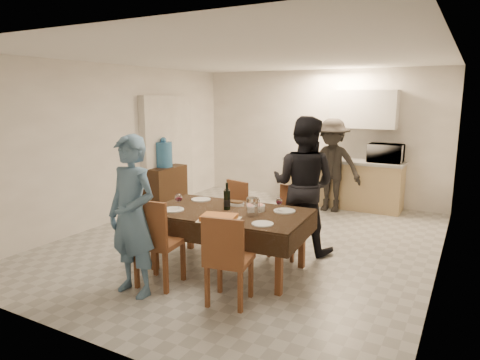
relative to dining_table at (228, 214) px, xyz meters
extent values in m
cube|color=#ACACA7|center=(-0.24, 1.03, -0.70)|extent=(5.00, 6.00, 0.02)
cube|color=white|center=(-0.24, 1.03, 1.90)|extent=(5.00, 6.00, 0.02)
cube|color=white|center=(-0.24, 4.03, 0.60)|extent=(5.00, 0.02, 2.60)
cube|color=white|center=(-0.24, -1.97, 0.60)|extent=(5.00, 0.02, 2.60)
cube|color=white|center=(-2.74, 1.03, 0.60)|extent=(0.02, 6.00, 2.60)
cube|color=white|center=(2.26, 1.03, 0.60)|extent=(0.02, 6.00, 2.60)
cube|color=silver|center=(-2.66, 2.23, 0.35)|extent=(0.15, 1.40, 2.10)
cube|color=tan|center=(0.36, 3.71, -0.27)|extent=(2.20, 0.60, 0.86)
cube|color=#A3A49F|center=(0.36, 3.71, 0.19)|extent=(2.24, 0.64, 0.05)
cube|color=silver|center=(0.66, 3.85, 1.15)|extent=(1.20, 0.34, 0.70)
cube|color=black|center=(0.00, 0.00, 0.01)|extent=(1.94, 1.21, 0.04)
cube|color=brown|center=(0.00, 0.00, -0.35)|extent=(0.07, 0.07, 0.69)
cube|color=brown|center=(-0.45, -0.75, -0.21)|extent=(0.51, 0.51, 0.05)
cube|color=brown|center=(-0.45, -0.96, 0.07)|extent=(0.46, 0.10, 0.49)
cube|color=brown|center=(0.45, -0.75, -0.24)|extent=(0.50, 0.50, 0.05)
cube|color=brown|center=(0.45, -0.94, 0.02)|extent=(0.43, 0.12, 0.46)
cube|color=brown|center=(-0.45, 0.75, -0.26)|extent=(0.51, 0.51, 0.05)
cube|color=brown|center=(-0.45, 0.57, -0.02)|extent=(0.40, 0.15, 0.44)
cube|color=brown|center=(0.45, 0.75, -0.25)|extent=(0.45, 0.45, 0.05)
cube|color=brown|center=(0.45, 0.56, -0.01)|extent=(0.42, 0.08, 0.45)
cube|color=#321F10|center=(-2.52, 1.93, -0.30)|extent=(0.43, 0.85, 0.79)
cylinder|color=#397EBC|center=(-2.52, 1.93, 0.33)|extent=(0.31, 0.31, 0.47)
cylinder|color=white|center=(0.35, -0.05, 0.14)|extent=(0.14, 0.14, 0.21)
cube|color=#CF7F3C|center=(0.10, -0.38, 0.06)|extent=(0.52, 0.44, 0.06)
cylinder|color=silver|center=(0.30, 0.18, 0.07)|extent=(0.18, 0.18, 0.07)
cylinder|color=silver|center=(-0.05, 0.28, 0.05)|extent=(0.20, 0.20, 0.03)
cylinder|color=silver|center=(-0.60, -0.30, 0.04)|extent=(0.27, 0.27, 0.02)
cylinder|color=silver|center=(0.60, -0.30, 0.04)|extent=(0.24, 0.24, 0.01)
cylinder|color=silver|center=(-0.60, 0.30, 0.04)|extent=(0.26, 0.26, 0.01)
cylinder|color=silver|center=(0.60, 0.30, 0.04)|extent=(0.26, 0.26, 0.02)
imported|color=silver|center=(1.13, 3.71, 0.38)|extent=(0.60, 0.41, 0.33)
imported|color=slate|center=(-0.55, -1.05, 0.15)|extent=(0.65, 0.46, 1.71)
imported|color=black|center=(0.55, 1.05, 0.22)|extent=(0.89, 0.70, 1.83)
imported|color=black|center=(0.27, 3.26, 0.15)|extent=(1.09, 0.63, 1.69)
camera|label=1|loc=(2.51, -4.28, 1.39)|focal=32.00mm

